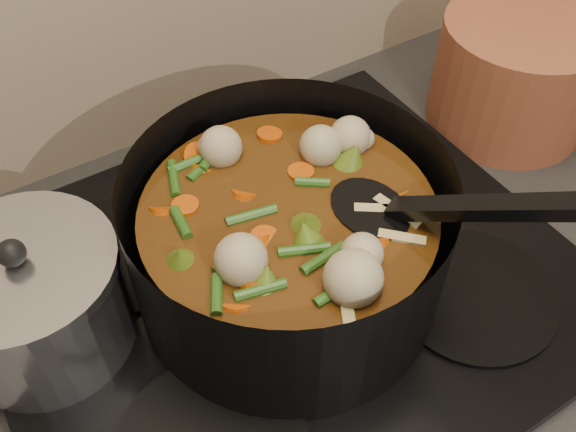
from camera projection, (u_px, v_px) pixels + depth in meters
stovetop at (285, 282)px, 0.72m from camera, size 0.62×0.54×0.03m
stockpot at (289, 241)px, 0.65m from camera, size 0.39×0.42×0.24m
saucepan at (35, 301)px, 0.62m from camera, size 0.18×0.18×0.15m
terracotta_crock at (515, 75)px, 0.87m from camera, size 0.24×0.24×0.15m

